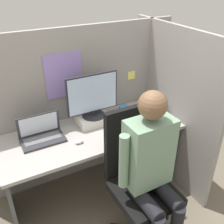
{
  "coord_description": "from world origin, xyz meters",
  "views": [
    {
      "loc": [
        -0.76,
        -1.5,
        2.03
      ],
      "look_at": [
        0.13,
        0.16,
        0.97
      ],
      "focal_mm": 42.0,
      "sensor_mm": 36.0,
      "label": 1
    }
  ],
  "objects_px": {
    "monitor": "(93,96)",
    "laptop": "(42,135)",
    "paper_box": "(94,119)",
    "person": "(152,166)",
    "office_chair": "(138,175)",
    "coffee_mug": "(123,110)",
    "stapler": "(161,110)",
    "carrot_toy": "(139,131)"
  },
  "relations": [
    {
      "from": "monitor",
      "to": "laptop",
      "type": "height_order",
      "value": "monitor"
    },
    {
      "from": "paper_box",
      "to": "laptop",
      "type": "distance_m",
      "value": 0.51
    },
    {
      "from": "person",
      "to": "office_chair",
      "type": "bearing_deg",
      "value": 89.23
    },
    {
      "from": "monitor",
      "to": "coffee_mug",
      "type": "xyz_separation_m",
      "value": [
        0.32,
        -0.01,
        -0.23
      ]
    },
    {
      "from": "stapler",
      "to": "carrot_toy",
      "type": "xyz_separation_m",
      "value": [
        -0.39,
        -0.2,
        -0.01
      ]
    },
    {
      "from": "office_chair",
      "to": "coffee_mug",
      "type": "relative_size",
      "value": 11.11
    },
    {
      "from": "carrot_toy",
      "to": "coffee_mug",
      "type": "bearing_deg",
      "value": 84.34
    },
    {
      "from": "monitor",
      "to": "coffee_mug",
      "type": "relative_size",
      "value": 4.91
    },
    {
      "from": "office_chair",
      "to": "coffee_mug",
      "type": "bearing_deg",
      "value": 69.81
    },
    {
      "from": "monitor",
      "to": "carrot_toy",
      "type": "distance_m",
      "value": 0.52
    },
    {
      "from": "stapler",
      "to": "carrot_toy",
      "type": "distance_m",
      "value": 0.44
    },
    {
      "from": "carrot_toy",
      "to": "office_chair",
      "type": "distance_m",
      "value": 0.41
    },
    {
      "from": "carrot_toy",
      "to": "office_chair",
      "type": "xyz_separation_m",
      "value": [
        -0.21,
        -0.31,
        -0.17
      ]
    },
    {
      "from": "office_chair",
      "to": "coffee_mug",
      "type": "xyz_separation_m",
      "value": [
        0.24,
        0.66,
        0.2
      ]
    },
    {
      "from": "paper_box",
      "to": "coffee_mug",
      "type": "distance_m",
      "value": 0.32
    },
    {
      "from": "stapler",
      "to": "monitor",
      "type": "bearing_deg",
      "value": 167.09
    },
    {
      "from": "office_chair",
      "to": "person",
      "type": "distance_m",
      "value": 0.28
    },
    {
      "from": "paper_box",
      "to": "stapler",
      "type": "height_order",
      "value": "paper_box"
    },
    {
      "from": "carrot_toy",
      "to": "office_chair",
      "type": "height_order",
      "value": "office_chair"
    },
    {
      "from": "paper_box",
      "to": "office_chair",
      "type": "height_order",
      "value": "office_chair"
    },
    {
      "from": "person",
      "to": "stapler",
      "type": "bearing_deg",
      "value": 48.44
    },
    {
      "from": "laptop",
      "to": "coffee_mug",
      "type": "distance_m",
      "value": 0.83
    },
    {
      "from": "carrot_toy",
      "to": "person",
      "type": "distance_m",
      "value": 0.53
    },
    {
      "from": "laptop",
      "to": "carrot_toy",
      "type": "xyz_separation_m",
      "value": [
        0.79,
        -0.3,
        -0.03
      ]
    },
    {
      "from": "paper_box",
      "to": "laptop",
      "type": "xyz_separation_m",
      "value": [
        -0.51,
        -0.05,
        0.01
      ]
    },
    {
      "from": "carrot_toy",
      "to": "office_chair",
      "type": "bearing_deg",
      "value": -123.48
    },
    {
      "from": "laptop",
      "to": "office_chair",
      "type": "xyz_separation_m",
      "value": [
        0.59,
        -0.61,
        -0.2
      ]
    },
    {
      "from": "carrot_toy",
      "to": "stapler",
      "type": "bearing_deg",
      "value": 26.63
    },
    {
      "from": "person",
      "to": "coffee_mug",
      "type": "relative_size",
      "value": 13.5
    },
    {
      "from": "monitor",
      "to": "stapler",
      "type": "bearing_deg",
      "value": -12.91
    },
    {
      "from": "paper_box",
      "to": "coffee_mug",
      "type": "height_order",
      "value": "coffee_mug"
    },
    {
      "from": "carrot_toy",
      "to": "coffee_mug",
      "type": "relative_size",
      "value": 1.18
    },
    {
      "from": "monitor",
      "to": "office_chair",
      "type": "relative_size",
      "value": 0.44
    },
    {
      "from": "stapler",
      "to": "paper_box",
      "type": "bearing_deg",
      "value": 167.31
    },
    {
      "from": "laptop",
      "to": "office_chair",
      "type": "distance_m",
      "value": 0.87
    },
    {
      "from": "laptop",
      "to": "carrot_toy",
      "type": "relative_size",
      "value": 3.1
    },
    {
      "from": "carrot_toy",
      "to": "person",
      "type": "height_order",
      "value": "person"
    },
    {
      "from": "paper_box",
      "to": "coffee_mug",
      "type": "xyz_separation_m",
      "value": [
        0.32,
        -0.01,
        0.01
      ]
    },
    {
      "from": "paper_box",
      "to": "monitor",
      "type": "bearing_deg",
      "value": 90.0
    },
    {
      "from": "laptop",
      "to": "carrot_toy",
      "type": "distance_m",
      "value": 0.85
    },
    {
      "from": "laptop",
      "to": "carrot_toy",
      "type": "bearing_deg",
      "value": -20.82
    },
    {
      "from": "coffee_mug",
      "to": "monitor",
      "type": "bearing_deg",
      "value": 178.01
    }
  ]
}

